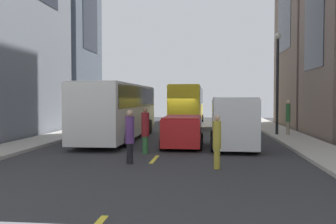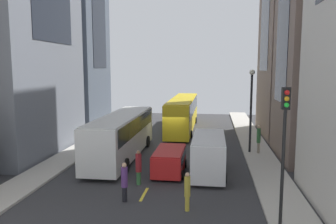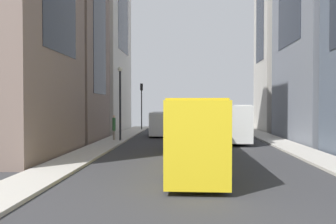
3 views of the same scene
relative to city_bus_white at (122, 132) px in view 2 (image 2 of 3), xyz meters
The scene contains 18 objects.
ground_plane 6.54m from the city_bus_white, 58.63° to the left, with size 41.17×41.17×0.00m, color #333335.
sidewalk_west 7.02m from the city_bus_white, 128.05° to the left, with size 2.36×44.00×0.15m, color #B2ADA3.
sidewalk_east 12.06m from the city_bus_white, 26.54° to the left, with size 2.36×44.00×0.15m, color #B2ADA3.
lane_stripe_1 8.22m from the city_bus_white, 66.00° to the right, with size 0.16×2.00×0.01m, color yellow.
lane_stripe_2 3.97m from the city_bus_white, 19.02° to the left, with size 0.16×2.00×0.01m, color yellow.
lane_stripe_3 10.25m from the city_bus_white, 71.19° to the left, with size 0.16×2.00×0.01m, color yellow.
lane_stripe_4 18.32m from the city_bus_white, 79.74° to the left, with size 0.16×2.00×0.01m, color yellow.
lane_stripe_5 26.59m from the city_bus_white, 82.98° to the left, with size 0.16×2.00×0.01m, color yellow.
city_bus_white is the anchor object (origin of this frame).
streetcar_yellow 13.08m from the city_bus_white, 74.06° to the left, with size 2.70×14.69×3.59m.
delivery_van_white 7.49m from the city_bus_white, 26.09° to the right, with size 2.25×5.54×2.58m.
car_red_0 5.41m from the city_bus_white, 38.65° to the right, with size 2.06×4.02×1.60m.
pedestrian_crossing_mid 10.87m from the city_bus_white, 12.22° to the left, with size 0.30×0.30×2.26m.
pedestrian_waiting_curb 10.81m from the city_bus_white, 57.57° to the right, with size 0.30×0.30×1.94m.
pedestrian_walking_far 8.75m from the city_bus_white, 73.75° to the right, with size 0.34×0.34×2.09m.
pedestrian_crossing_near 6.38m from the city_bus_white, 65.66° to the right, with size 0.36×0.36×2.09m.
traffic_light_near_corner 14.73m from the city_bus_white, 47.29° to the right, with size 0.32×0.44×6.03m.
streetlamp_near 10.54m from the city_bus_white, 14.62° to the left, with size 0.44×0.44×6.67m.
Camera 2 is at (3.69, -30.07, 6.96)m, focal length 35.91 mm.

